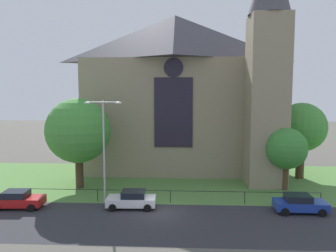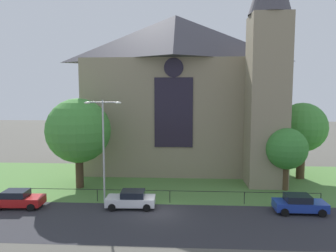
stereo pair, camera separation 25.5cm
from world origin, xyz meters
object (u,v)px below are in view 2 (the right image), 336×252
(tree_right_far, at_px, (302,128))
(parked_car_blue, at_px, (299,204))
(church_building, at_px, (181,91))
(tree_right_near, at_px, (286,149))
(tree_left_near, at_px, (78,131))
(streetlamp_near, at_px, (103,139))
(parked_car_red, at_px, (18,199))
(parked_car_white, at_px, (131,199))

(tree_right_far, xyz_separation_m, parked_car_blue, (-3.94, -11.07, -5.19))
(church_building, height_order, tree_right_near, church_building)
(tree_left_near, bearing_deg, streetlamp_near, -48.92)
(church_building, bearing_deg, parked_car_red, -131.39)
(church_building, distance_m, tree_right_far, 15.38)
(parked_car_blue, bearing_deg, tree_right_far, 71.20)
(tree_right_near, height_order, streetlamp_near, streetlamp_near)
(tree_right_near, relative_size, parked_car_blue, 1.52)
(parked_car_blue, bearing_deg, tree_left_near, 164.50)
(parked_car_red, height_order, parked_car_white, same)
(tree_left_near, relative_size, streetlamp_near, 1.01)
(parked_car_red, bearing_deg, parked_car_white, 0.29)
(tree_right_far, relative_size, parked_car_blue, 2.09)
(church_building, xyz_separation_m, tree_left_near, (-10.51, -9.61, -4.25))
(church_building, bearing_deg, tree_left_near, -137.54)
(tree_left_near, height_order, tree_right_near, tree_left_near)
(tree_left_near, xyz_separation_m, streetlamp_near, (3.75, -4.30, -0.20))
(streetlamp_near, bearing_deg, parked_car_blue, -5.82)
(tree_right_far, distance_m, streetlamp_near, 22.79)
(church_building, relative_size, parked_car_red, 6.08)
(tree_left_near, height_order, streetlamp_near, tree_left_near)
(church_building, relative_size, tree_right_far, 2.94)
(streetlamp_near, distance_m, parked_car_blue, 17.68)
(streetlamp_near, height_order, parked_car_red, streetlamp_near)
(church_building, distance_m, tree_left_near, 14.86)
(tree_left_near, bearing_deg, parked_car_red, -118.87)
(streetlamp_near, bearing_deg, parked_car_white, -26.92)
(tree_left_near, distance_m, tree_right_far, 25.05)
(tree_left_near, relative_size, parked_car_white, 2.21)
(church_building, xyz_separation_m, parked_car_blue, (10.09, -15.63, -9.53))
(parked_car_white, height_order, parked_car_blue, same)
(tree_right_far, bearing_deg, parked_car_red, -158.13)
(tree_right_far, height_order, parked_car_red, tree_right_far)
(parked_car_red, relative_size, parked_car_blue, 1.01)
(streetlamp_near, bearing_deg, tree_right_near, 14.61)
(tree_right_near, relative_size, streetlamp_near, 0.69)
(tree_right_near, distance_m, streetlamp_near, 18.27)
(tree_left_near, relative_size, parked_car_red, 2.20)
(parked_car_red, xyz_separation_m, parked_car_blue, (23.99, 0.14, 0.00))
(tree_left_near, height_order, parked_car_blue, tree_left_near)
(tree_right_far, bearing_deg, tree_right_near, -123.65)
(tree_right_near, xyz_separation_m, parked_car_white, (-14.92, -5.97, -3.54))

